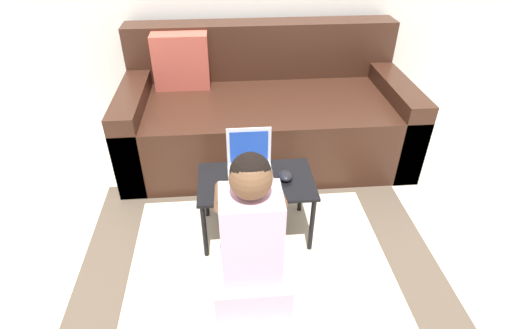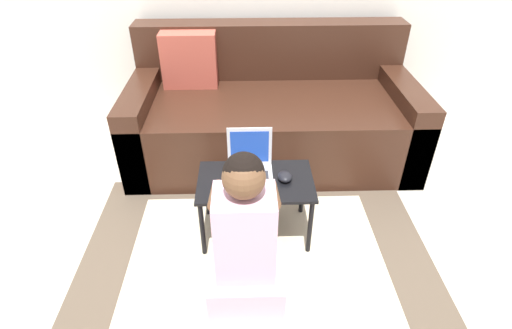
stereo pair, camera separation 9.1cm
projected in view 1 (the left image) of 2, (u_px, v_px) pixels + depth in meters
ground_plane at (260, 253)px, 2.05m from camera, size 16.00×16.00×0.00m
area_rug at (259, 259)px, 2.01m from camera, size 1.77×1.35×0.01m
couch at (264, 113)px, 2.72m from camera, size 1.85×0.93×0.81m
laptop_desk at (256, 187)px, 2.00m from camera, size 0.58×0.35×0.35m
laptop at (250, 171)px, 1.98m from camera, size 0.22×0.23×0.24m
computer_mouse at (285, 175)px, 1.98m from camera, size 0.07×0.09×0.04m
person_seated at (251, 243)px, 1.66m from camera, size 0.33×0.39×0.76m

